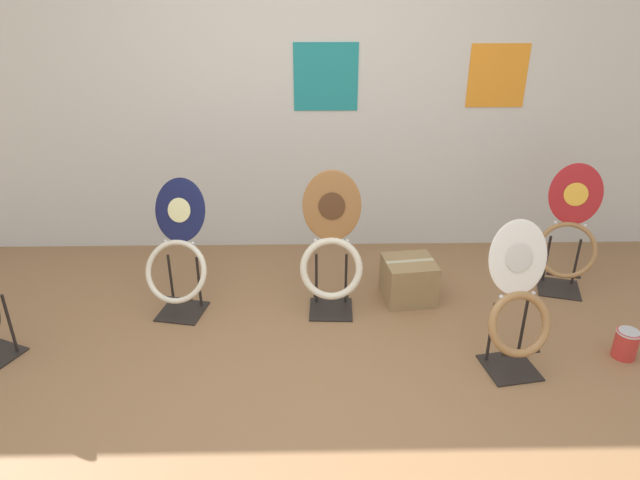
{
  "coord_description": "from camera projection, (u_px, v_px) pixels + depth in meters",
  "views": [
    {
      "loc": [
        0.04,
        -2.18,
        2.05
      ],
      "look_at": [
        0.1,
        0.95,
        0.55
      ],
      "focal_mm": 32.0,
      "sensor_mm": 36.0,
      "label": 1
    }
  ],
  "objects": [
    {
      "name": "ground_plane",
      "position": [
        304.0,
        421.0,
        2.85
      ],
      "size": [
        14.0,
        14.0,
        0.0
      ],
      "primitive_type": "plane",
      "color": "#8E6642"
    },
    {
      "name": "wall_back",
      "position": [
        304.0,
        82.0,
        4.13
      ],
      "size": [
        8.0,
        0.07,
        2.6
      ],
      "color": "silver",
      "rests_on": "ground_plane"
    },
    {
      "name": "toilet_seat_display_crimson_swirl",
      "position": [
        569.0,
        237.0,
        3.86
      ],
      "size": [
        0.42,
        0.35,
        0.89
      ],
      "color": "black",
      "rests_on": "ground_plane"
    },
    {
      "name": "toilet_seat_display_navy_moon",
      "position": [
        178.0,
        255.0,
        3.61
      ],
      "size": [
        0.44,
        0.42,
        0.87
      ],
      "color": "black",
      "rests_on": "ground_plane"
    },
    {
      "name": "toilet_seat_display_white_plain",
      "position": [
        518.0,
        309.0,
        3.07
      ],
      "size": [
        0.39,
        0.35,
        0.86
      ],
      "color": "black",
      "rests_on": "ground_plane"
    },
    {
      "name": "toilet_seat_display_woodgrain",
      "position": [
        331.0,
        249.0,
        3.6
      ],
      "size": [
        0.41,
        0.3,
        0.93
      ],
      "color": "black",
      "rests_on": "ground_plane"
    },
    {
      "name": "paint_can",
      "position": [
        626.0,
        343.0,
        3.29
      ],
      "size": [
        0.14,
        0.14,
        0.18
      ],
      "color": "red",
      "rests_on": "ground_plane"
    },
    {
      "name": "storage_box",
      "position": [
        409.0,
        280.0,
        3.85
      ],
      "size": [
        0.37,
        0.35,
        0.29
      ],
      "color": "#93754C",
      "rests_on": "ground_plane"
    }
  ]
}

